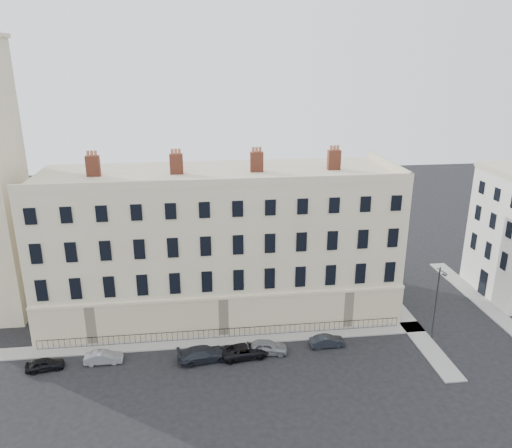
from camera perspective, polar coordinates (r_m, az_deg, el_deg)
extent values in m
plane|color=black|center=(46.19, 4.56, -15.89)|extent=(160.00, 160.00, 0.00)
cube|color=beige|center=(52.62, -4.26, -2.12)|extent=(36.00, 12.00, 15.00)
cube|color=beige|center=(49.45, -3.72, -10.60)|extent=(36.10, 0.18, 4.00)
cube|color=beige|center=(58.40, 13.99, -6.32)|extent=(0.18, 12.10, 4.00)
cube|color=beige|center=(44.66, -4.10, 4.70)|extent=(36.00, 0.35, 0.80)
cube|color=beige|center=(54.14, 14.88, 6.62)|extent=(0.35, 12.00, 0.80)
cube|color=brown|center=(51.13, -18.13, 6.32)|extent=(1.30, 0.70, 2.00)
cube|color=brown|center=(50.21, -9.09, 6.80)|extent=(1.30, 0.70, 2.00)
cube|color=brown|center=(50.55, 0.08, 7.12)|extent=(1.30, 0.70, 2.00)
cube|color=brown|center=(52.14, 8.90, 7.25)|extent=(1.30, 0.70, 2.00)
cube|color=gray|center=(49.63, -8.34, -13.26)|extent=(48.00, 2.00, 0.12)
cube|color=gray|center=(56.31, 16.16, -9.72)|extent=(2.00, 24.00, 0.12)
cube|color=gray|center=(62.28, 24.03, -7.82)|extent=(2.00, 20.00, 0.12)
cube|color=black|center=(49.49, -3.66, -11.88)|extent=(35.00, 0.04, 0.04)
cube|color=black|center=(49.95, -3.63, -12.77)|extent=(35.00, 0.04, 0.04)
imported|color=black|center=(48.95, -22.98, -14.54)|extent=(3.40, 1.83, 1.10)
imported|color=gray|center=(48.16, -17.03, -14.37)|extent=(3.37, 1.21, 1.11)
imported|color=#1F222A|center=(46.66, -6.04, -14.55)|extent=(4.90, 2.61, 1.35)
imported|color=black|center=(46.95, -1.26, -14.29)|extent=(4.63, 2.59, 1.22)
imported|color=gray|center=(47.41, 1.25, -13.87)|extent=(4.04, 2.07, 1.32)
imported|color=black|center=(48.90, 8.15, -13.11)|extent=(3.37, 1.30, 1.09)
cylinder|color=#303135|center=(50.96, 19.84, -8.57)|extent=(0.15, 0.15, 7.55)
cylinder|color=#303135|center=(48.87, 20.51, -5.08)|extent=(0.36, 1.41, 0.09)
cube|color=#303135|center=(48.31, 20.72, -5.45)|extent=(0.26, 0.50, 0.11)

